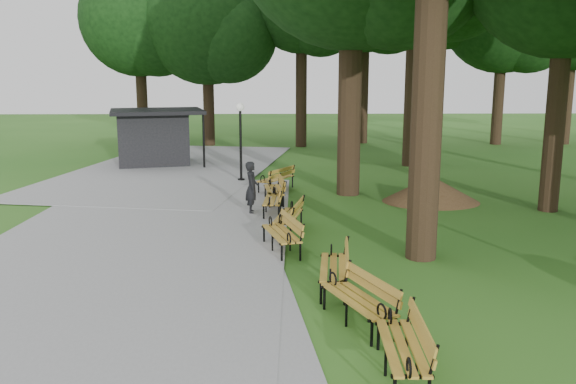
{
  "coord_description": "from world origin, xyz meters",
  "views": [
    {
      "loc": [
        -0.35,
        -12.64,
        4.23
      ],
      "look_at": [
        0.0,
        3.1,
        1.1
      ],
      "focal_mm": 37.67,
      "sensor_mm": 36.0,
      "label": 1
    }
  ],
  "objects_px": {
    "kiosk": "(153,137)",
    "bench_1": "(358,300)",
    "person": "(252,188)",
    "bench_3": "(281,234)",
    "bench_6": "(274,190)",
    "bench_0": "(402,347)",
    "bench_2": "(333,268)",
    "bench_4": "(288,216)",
    "bench_7": "(276,179)",
    "lamp_post": "(240,125)",
    "dirt_mound": "(431,189)",
    "bench_5": "(273,199)"
  },
  "relations": [
    {
      "from": "bench_3",
      "to": "bench_5",
      "type": "distance_m",
      "value": 3.97
    },
    {
      "from": "lamp_post",
      "to": "bench_4",
      "type": "relative_size",
      "value": 1.61
    },
    {
      "from": "lamp_post",
      "to": "dirt_mound",
      "type": "height_order",
      "value": "lamp_post"
    },
    {
      "from": "bench_4",
      "to": "kiosk",
      "type": "bearing_deg",
      "value": -141.92
    },
    {
      "from": "kiosk",
      "to": "bench_4",
      "type": "distance_m",
      "value": 13.65
    },
    {
      "from": "bench_2",
      "to": "bench_3",
      "type": "distance_m",
      "value": 2.75
    },
    {
      "from": "bench_6",
      "to": "bench_2",
      "type": "bearing_deg",
      "value": 2.76
    },
    {
      "from": "bench_5",
      "to": "bench_7",
      "type": "xyz_separation_m",
      "value": [
        0.09,
        3.64,
        0.0
      ]
    },
    {
      "from": "person",
      "to": "bench_0",
      "type": "xyz_separation_m",
      "value": [
        2.48,
        -10.09,
        -0.36
      ]
    },
    {
      "from": "bench_4",
      "to": "bench_6",
      "type": "xyz_separation_m",
      "value": [
        -0.38,
        3.68,
        0.0
      ]
    },
    {
      "from": "lamp_post",
      "to": "bench_2",
      "type": "relative_size",
      "value": 1.61
    },
    {
      "from": "bench_1",
      "to": "bench_4",
      "type": "height_order",
      "value": "same"
    },
    {
      "from": "bench_1",
      "to": "bench_2",
      "type": "xyz_separation_m",
      "value": [
        -0.25,
        1.73,
        0.0
      ]
    },
    {
      "from": "bench_0",
      "to": "bench_1",
      "type": "xyz_separation_m",
      "value": [
        -0.37,
        1.79,
        0.0
      ]
    },
    {
      "from": "lamp_post",
      "to": "bench_5",
      "type": "xyz_separation_m",
      "value": [
        1.27,
        -5.59,
        -1.77
      ]
    },
    {
      "from": "bench_0",
      "to": "bench_1",
      "type": "height_order",
      "value": "same"
    },
    {
      "from": "bench_3",
      "to": "bench_4",
      "type": "xyz_separation_m",
      "value": [
        0.2,
        1.8,
        0.0
      ]
    },
    {
      "from": "dirt_mound",
      "to": "bench_4",
      "type": "height_order",
      "value": "bench_4"
    },
    {
      "from": "bench_5",
      "to": "bench_4",
      "type": "bearing_deg",
      "value": 14.5
    },
    {
      "from": "bench_5",
      "to": "bench_6",
      "type": "bearing_deg",
      "value": -177.01
    },
    {
      "from": "bench_3",
      "to": "bench_6",
      "type": "xyz_separation_m",
      "value": [
        -0.18,
        5.47,
        0.0
      ]
    },
    {
      "from": "person",
      "to": "bench_3",
      "type": "relative_size",
      "value": 0.84
    },
    {
      "from": "bench_3",
      "to": "bench_7",
      "type": "xyz_separation_m",
      "value": [
        -0.11,
        7.6,
        0.0
      ]
    },
    {
      "from": "dirt_mound",
      "to": "bench_3",
      "type": "relative_size",
      "value": 1.41
    },
    {
      "from": "kiosk",
      "to": "bench_2",
      "type": "height_order",
      "value": "kiosk"
    },
    {
      "from": "bench_0",
      "to": "lamp_post",
      "type": "bearing_deg",
      "value": -166.33
    },
    {
      "from": "bench_3",
      "to": "bench_4",
      "type": "bearing_deg",
      "value": 158.43
    },
    {
      "from": "person",
      "to": "bench_7",
      "type": "bearing_deg",
      "value": -14.74
    },
    {
      "from": "bench_6",
      "to": "bench_1",
      "type": "bearing_deg",
      "value": 2.76
    },
    {
      "from": "dirt_mound",
      "to": "bench_7",
      "type": "bearing_deg",
      "value": 158.4
    },
    {
      "from": "kiosk",
      "to": "bench_5",
      "type": "xyz_separation_m",
      "value": [
        5.58,
        -10.07,
        -0.84
      ]
    },
    {
      "from": "person",
      "to": "bench_0",
      "type": "bearing_deg",
      "value": -169.27
    },
    {
      "from": "bench_6",
      "to": "bench_7",
      "type": "height_order",
      "value": "same"
    },
    {
      "from": "dirt_mound",
      "to": "person",
      "type": "bearing_deg",
      "value": -165.18
    },
    {
      "from": "bench_1",
      "to": "bench_4",
      "type": "relative_size",
      "value": 1.0
    },
    {
      "from": "bench_3",
      "to": "bench_6",
      "type": "distance_m",
      "value": 5.48
    },
    {
      "from": "kiosk",
      "to": "bench_4",
      "type": "height_order",
      "value": "kiosk"
    },
    {
      "from": "bench_1",
      "to": "lamp_post",
      "type": "bearing_deg",
      "value": 168.93
    },
    {
      "from": "bench_1",
      "to": "bench_2",
      "type": "distance_m",
      "value": 1.75
    },
    {
      "from": "person",
      "to": "bench_5",
      "type": "xyz_separation_m",
      "value": [
        0.65,
        -0.04,
        -0.36
      ]
    },
    {
      "from": "kiosk",
      "to": "bench_0",
      "type": "xyz_separation_m",
      "value": [
        7.41,
        -20.12,
        -0.84
      ]
    },
    {
      "from": "kiosk",
      "to": "bench_5",
      "type": "distance_m",
      "value": 11.54
    },
    {
      "from": "bench_4",
      "to": "bench_5",
      "type": "xyz_separation_m",
      "value": [
        -0.4,
        2.17,
        0.0
      ]
    },
    {
      "from": "bench_3",
      "to": "bench_7",
      "type": "distance_m",
      "value": 7.6
    },
    {
      "from": "dirt_mound",
      "to": "bench_0",
      "type": "relative_size",
      "value": 1.41
    },
    {
      "from": "bench_0",
      "to": "bench_1",
      "type": "distance_m",
      "value": 1.83
    },
    {
      "from": "kiosk",
      "to": "bench_1",
      "type": "height_order",
      "value": "kiosk"
    },
    {
      "from": "bench_2",
      "to": "person",
      "type": "bearing_deg",
      "value": -158.37
    },
    {
      "from": "person",
      "to": "bench_6",
      "type": "xyz_separation_m",
      "value": [
        0.67,
        1.46,
        -0.36
      ]
    },
    {
      "from": "lamp_post",
      "to": "bench_4",
      "type": "distance_m",
      "value": 8.13
    }
  ]
}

